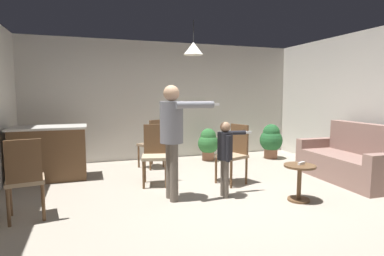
{
  "coord_description": "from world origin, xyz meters",
  "views": [
    {
      "loc": [
        -1.78,
        -3.86,
        1.52
      ],
      "look_at": [
        -0.3,
        0.52,
        1.0
      ],
      "focal_mm": 28.71,
      "sensor_mm": 36.0,
      "label": 1
    }
  ],
  "objects_px": {
    "couch_floral": "(350,161)",
    "person_adult": "(173,130)",
    "person_child": "(226,150)",
    "dining_chair_near_wall": "(153,142)",
    "dining_chair_by_counter": "(155,152)",
    "potted_plant_corner": "(208,143)",
    "spare_remote_on_table": "(301,163)",
    "dining_chair_spare": "(234,151)",
    "dining_chair_centre_back": "(25,176)",
    "potted_plant_by_wall": "(271,139)",
    "kitchen_counter": "(50,153)",
    "side_table_by_couch": "(299,178)"
  },
  "relations": [
    {
      "from": "dining_chair_centre_back",
      "to": "side_table_by_couch",
      "type": "bearing_deg",
      "value": -16.22
    },
    {
      "from": "person_child",
      "to": "dining_chair_spare",
      "type": "xyz_separation_m",
      "value": [
        0.45,
        0.6,
        -0.15
      ]
    },
    {
      "from": "side_table_by_couch",
      "to": "dining_chair_spare",
      "type": "relative_size",
      "value": 0.52
    },
    {
      "from": "dining_chair_by_counter",
      "to": "dining_chair_centre_back",
      "type": "distance_m",
      "value": 2.04
    },
    {
      "from": "dining_chair_by_counter",
      "to": "potted_plant_corner",
      "type": "bearing_deg",
      "value": -123.76
    },
    {
      "from": "person_adult",
      "to": "potted_plant_corner",
      "type": "bearing_deg",
      "value": 142.9
    },
    {
      "from": "dining_chair_near_wall",
      "to": "dining_chair_spare",
      "type": "xyz_separation_m",
      "value": [
        1.09,
        -1.5,
        0.0
      ]
    },
    {
      "from": "couch_floral",
      "to": "dining_chair_near_wall",
      "type": "height_order",
      "value": "same"
    },
    {
      "from": "side_table_by_couch",
      "to": "kitchen_counter",
      "type": "bearing_deg",
      "value": 146.09
    },
    {
      "from": "dining_chair_near_wall",
      "to": "couch_floral",
      "type": "bearing_deg",
      "value": -62.67
    },
    {
      "from": "dining_chair_spare",
      "to": "potted_plant_corner",
      "type": "xyz_separation_m",
      "value": [
        0.25,
        1.82,
        -0.14
      ]
    },
    {
      "from": "kitchen_counter",
      "to": "dining_chair_spare",
      "type": "height_order",
      "value": "dining_chair_spare"
    },
    {
      "from": "kitchen_counter",
      "to": "dining_chair_by_counter",
      "type": "relative_size",
      "value": 1.26
    },
    {
      "from": "dining_chair_by_counter",
      "to": "dining_chair_centre_back",
      "type": "height_order",
      "value": "same"
    },
    {
      "from": "couch_floral",
      "to": "dining_chair_near_wall",
      "type": "relative_size",
      "value": 1.83
    },
    {
      "from": "dining_chair_centre_back",
      "to": "potted_plant_by_wall",
      "type": "distance_m",
      "value": 5.27
    },
    {
      "from": "person_adult",
      "to": "potted_plant_by_wall",
      "type": "distance_m",
      "value": 3.61
    },
    {
      "from": "kitchen_counter",
      "to": "potted_plant_by_wall",
      "type": "height_order",
      "value": "kitchen_counter"
    },
    {
      "from": "kitchen_counter",
      "to": "potted_plant_corner",
      "type": "relative_size",
      "value": 1.72
    },
    {
      "from": "couch_floral",
      "to": "person_adult",
      "type": "bearing_deg",
      "value": 91.98
    },
    {
      "from": "side_table_by_couch",
      "to": "dining_chair_by_counter",
      "type": "relative_size",
      "value": 0.52
    },
    {
      "from": "person_child",
      "to": "dining_chair_spare",
      "type": "bearing_deg",
      "value": 147.28
    },
    {
      "from": "person_child",
      "to": "dining_chair_centre_back",
      "type": "distance_m",
      "value": 2.62
    },
    {
      "from": "potted_plant_by_wall",
      "to": "dining_chair_near_wall",
      "type": "bearing_deg",
      "value": -178.91
    },
    {
      "from": "person_child",
      "to": "spare_remote_on_table",
      "type": "height_order",
      "value": "person_child"
    },
    {
      "from": "person_adult",
      "to": "dining_chair_by_counter",
      "type": "distance_m",
      "value": 0.97
    },
    {
      "from": "kitchen_counter",
      "to": "side_table_by_couch",
      "type": "relative_size",
      "value": 2.42
    },
    {
      "from": "kitchen_counter",
      "to": "dining_chair_centre_back",
      "type": "relative_size",
      "value": 1.26
    },
    {
      "from": "person_adult",
      "to": "dining_chair_spare",
      "type": "distance_m",
      "value": 1.38
    },
    {
      "from": "person_child",
      "to": "potted_plant_corner",
      "type": "xyz_separation_m",
      "value": [
        0.7,
        2.42,
        -0.29
      ]
    },
    {
      "from": "dining_chair_centre_back",
      "to": "potted_plant_by_wall",
      "type": "xyz_separation_m",
      "value": [
        4.8,
        2.17,
        -0.1
      ]
    },
    {
      "from": "side_table_by_couch",
      "to": "dining_chair_spare",
      "type": "xyz_separation_m",
      "value": [
        -0.47,
        1.09,
        0.22
      ]
    },
    {
      "from": "couch_floral",
      "to": "spare_remote_on_table",
      "type": "bearing_deg",
      "value": 113.73
    },
    {
      "from": "kitchen_counter",
      "to": "person_adult",
      "type": "bearing_deg",
      "value": -43.66
    },
    {
      "from": "dining_chair_near_wall",
      "to": "potted_plant_corner",
      "type": "relative_size",
      "value": 1.36
    },
    {
      "from": "potted_plant_corner",
      "to": "person_child",
      "type": "bearing_deg",
      "value": -106.08
    },
    {
      "from": "kitchen_counter",
      "to": "dining_chair_near_wall",
      "type": "distance_m",
      "value": 1.93
    },
    {
      "from": "dining_chair_near_wall",
      "to": "potted_plant_corner",
      "type": "xyz_separation_m",
      "value": [
        1.34,
        0.32,
        -0.14
      ]
    },
    {
      "from": "person_adult",
      "to": "spare_remote_on_table",
      "type": "xyz_separation_m",
      "value": [
        1.72,
        -0.61,
        -0.48
      ]
    },
    {
      "from": "couch_floral",
      "to": "spare_remote_on_table",
      "type": "distance_m",
      "value": 1.63
    },
    {
      "from": "dining_chair_near_wall",
      "to": "side_table_by_couch",
      "type": "bearing_deg",
      "value": -89.05
    },
    {
      "from": "dining_chair_near_wall",
      "to": "dining_chair_spare",
      "type": "height_order",
      "value": "same"
    },
    {
      "from": "kitchen_counter",
      "to": "dining_chair_spare",
      "type": "distance_m",
      "value": 3.24
    },
    {
      "from": "potted_plant_by_wall",
      "to": "side_table_by_couch",
      "type": "bearing_deg",
      "value": -115.48
    },
    {
      "from": "person_child",
      "to": "dining_chair_near_wall",
      "type": "distance_m",
      "value": 2.2
    },
    {
      "from": "couch_floral",
      "to": "person_adult",
      "type": "distance_m",
      "value": 3.3
    },
    {
      "from": "kitchen_counter",
      "to": "dining_chair_by_counter",
      "type": "xyz_separation_m",
      "value": [
        1.71,
        -0.86,
        0.07
      ]
    },
    {
      "from": "couch_floral",
      "to": "dining_chair_by_counter",
      "type": "bearing_deg",
      "value": 77.71
    },
    {
      "from": "potted_plant_corner",
      "to": "person_adult",
      "type": "bearing_deg",
      "value": -122.57
    },
    {
      "from": "person_adult",
      "to": "spare_remote_on_table",
      "type": "bearing_deg",
      "value": 65.93
    }
  ]
}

